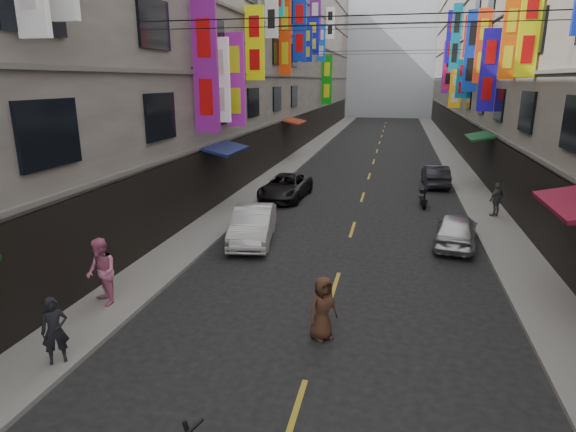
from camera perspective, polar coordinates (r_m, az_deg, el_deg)
The scene contains 18 objects.
sidewalk_left at distance 38.80m, azimuth 1.18°, elevation 6.86°, with size 2.00×90.00×0.12m, color slate.
sidewalk_right at distance 38.31m, azimuth 19.15°, elevation 5.87°, with size 2.00×90.00×0.12m, color slate.
building_row_left at distance 40.08m, azimuth -7.73°, elevation 20.53°, with size 10.14×90.00×19.00m.
building_row_right at distance 39.14m, azimuth 29.69°, elevation 18.83°, with size 10.14×90.00×19.00m.
haze_block at distance 87.72m, azimuth 12.17°, elevation 18.69°, with size 18.00×8.00×22.00m, color silver.
shop_signage at distance 31.31m, azimuth 10.38°, elevation 20.90°, with size 14.00×55.00×12.03m.
street_awnings at distance 21.98m, azimuth 5.11°, elevation 7.64°, with size 13.99×35.20×0.41m.
overhead_cables at distance 25.76m, azimuth 9.71°, elevation 21.62°, with size 14.00×38.04×1.24m.
lane_markings at distance 35.14m, azimuth 9.87°, elevation 5.59°, with size 0.12×80.20×0.01m.
scooter_far_right at distance 24.98m, azimuth 15.71°, elevation 2.13°, with size 0.50×1.80×1.14m.
car_left_mid at distance 18.70m, azimuth -4.17°, elevation -1.04°, with size 1.46×4.20×1.38m, color silver.
car_left_far at distance 25.57m, azimuth -0.29°, elevation 3.47°, with size 2.10×4.56×1.27m, color black.
car_right_mid at distance 19.33m, azimuth 19.28°, elevation -1.53°, with size 1.49×3.71×1.26m, color silver.
car_right_far at distance 29.97m, azimuth 17.07°, elevation 4.60°, with size 1.34×3.83×1.26m, color #222229.
pedestrian_lnear at distance 11.82m, azimuth -25.92°, elevation -12.11°, with size 0.56×0.51×1.52m, color black.
pedestrian_lfar at distance 14.13m, azimuth -21.25°, elevation -6.20°, with size 0.92×0.63×1.89m, color pink.
pedestrian_rfar at distance 23.70m, azimuth 23.49°, elevation 1.82°, with size 0.92×0.52×1.57m, color #59595B.
pedestrian_crossing at distance 11.82m, azimuth 4.13°, elevation -10.86°, with size 0.78×0.53×1.60m, color #4B2D1E.
Camera 1 is at (1.56, 4.43, 6.10)m, focal length 30.00 mm.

